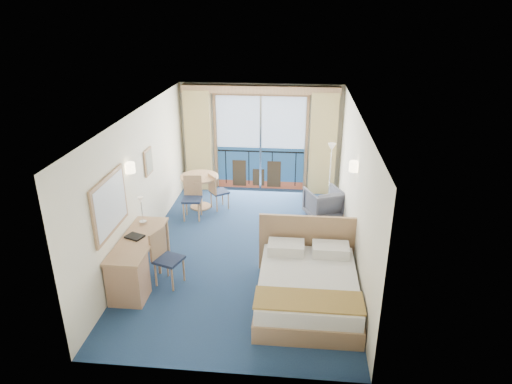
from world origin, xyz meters
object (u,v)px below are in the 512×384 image
at_px(bed, 308,286).
at_px(armchair, 324,203).
at_px(table_chair_a, 216,190).
at_px(table_chair_b, 192,195).
at_px(desk, 130,271).
at_px(round_table, 200,184).
at_px(nightstand, 339,249).
at_px(floor_lamp, 331,158).
at_px(desk_chair, 164,254).

distance_m(bed, armchair, 3.24).
height_order(table_chair_a, table_chair_b, table_chair_b).
bearing_deg(table_chair_a, desk, 130.72).
bearing_deg(desk, round_table, 83.71).
bearing_deg(nightstand, table_chair_b, 151.66).
relative_size(round_table, table_chair_b, 0.91).
bearing_deg(floor_lamp, armchair, -100.37).
xyz_separation_m(bed, table_chair_a, (-2.09, 3.43, 0.18)).
bearing_deg(desk_chair, armchair, -24.64).
xyz_separation_m(desk, round_table, (0.39, 3.55, 0.15)).
distance_m(desk_chair, table_chair_a, 3.11).
relative_size(armchair, table_chair_b, 0.78).
distance_m(bed, nightstand, 1.40).
height_order(desk, table_chair_a, table_chair_a).
distance_m(floor_lamp, table_chair_a, 2.79).
xyz_separation_m(bed, round_table, (-2.49, 3.48, 0.29)).
bearing_deg(round_table, floor_lamp, 11.90).
bearing_deg(desk_chair, round_table, 20.71).
distance_m(nightstand, round_table, 3.80).
distance_m(nightstand, table_chair_b, 3.56).
bearing_deg(bed, desk_chair, 172.09).
relative_size(bed, desk_chair, 2.11).
relative_size(bed, nightstand, 3.66).
bearing_deg(table_chair_a, nightstand, -165.47).
bearing_deg(round_table, bed, -54.42).
distance_m(armchair, desk_chair, 4.03).
xyz_separation_m(nightstand, desk_chair, (-3.01, -0.93, 0.27)).
relative_size(floor_lamp, table_chair_b, 1.53).
bearing_deg(desk_chair, table_chair_a, 13.31).
xyz_separation_m(floor_lamp, round_table, (-3.03, -0.64, -0.51)).
bearing_deg(armchair, desk_chair, 21.43).
bearing_deg(nightstand, desk_chair, -162.76).
distance_m(desk, table_chair_a, 3.59).
height_order(desk, table_chair_b, table_chair_b).
bearing_deg(desk, armchair, 45.30).
bearing_deg(armchair, desk, 20.95).
xyz_separation_m(desk_chair, table_chair_a, (0.34, 3.09, -0.06)).
relative_size(desk_chair, table_chair_b, 1.02).
bearing_deg(table_chair_b, desk, -99.82).
distance_m(table_chair_a, table_chair_b, 0.66).
bearing_deg(bed, table_chair_a, 121.36).
bearing_deg(table_chair_a, round_table, 45.89).
bearing_deg(desk_chair, table_chair_b, 22.14).
height_order(bed, round_table, bed).
height_order(desk, round_table, desk).
height_order(round_table, table_chair_b, table_chair_b).
bearing_deg(table_chair_b, armchair, 1.75).
bearing_deg(table_chair_a, bed, 174.85).
height_order(nightstand, armchair, armchair).
bearing_deg(desk_chair, desk, 151.75).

